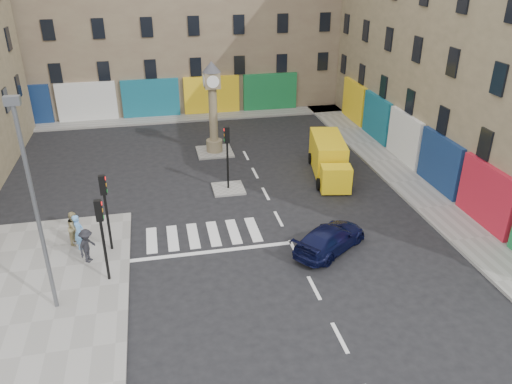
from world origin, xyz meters
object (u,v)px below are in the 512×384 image
object	(u,v)px
traffic_light_island	(227,148)
pedestrian_blue	(79,232)
traffic_light_left_far	(105,201)
clock_pillar	(213,102)
lamp_post	(34,199)
pedestrian_dark	(87,246)
traffic_light_left_near	(101,228)
pedestrian_tan	(75,227)
yellow_van	(329,158)
navy_sedan	(330,238)

from	to	relation	value
traffic_light_island	pedestrian_blue	bearing A→B (deg)	-146.93
traffic_light_left_far	pedestrian_blue	world-z (taller)	traffic_light_left_far
clock_pillar	traffic_light_left_far	bearing A→B (deg)	-118.94
traffic_light_left_far	clock_pillar	bearing A→B (deg)	61.06
traffic_light_island	lamp_post	bearing A→B (deg)	-131.71
pedestrian_blue	pedestrian_dark	bearing A→B (deg)	-155.11
traffic_light_left_near	pedestrian_dark	bearing A→B (deg)	121.03
traffic_light_island	clock_pillar	size ratio (longest dim) A/B	0.61
pedestrian_tan	clock_pillar	bearing A→B (deg)	-22.36
lamp_post	yellow_van	xyz separation A→B (m)	(14.63, 10.15, -3.73)
pedestrian_blue	pedestrian_dark	xyz separation A→B (m)	(0.47, -1.25, -0.05)
traffic_light_left_far	clock_pillar	xyz separation A→B (m)	(6.30, 11.40, 0.93)
traffic_light_left_near	yellow_van	xyz separation A→B (m)	(12.73, 8.75, -1.56)
traffic_light_island	navy_sedan	distance (m)	8.40
traffic_light_left_near	pedestrian_blue	bearing A→B (deg)	116.60
navy_sedan	pedestrian_dark	bearing A→B (deg)	48.01
pedestrian_dark	yellow_van	bearing A→B (deg)	-35.75
traffic_light_left_near	traffic_light_island	distance (m)	10.03
lamp_post	pedestrian_blue	distance (m)	5.67
yellow_van	lamp_post	bearing A→B (deg)	-134.54
yellow_van	pedestrian_blue	distance (m)	15.34
navy_sedan	pedestrian_tan	distance (m)	11.88
pedestrian_tan	traffic_light_left_near	bearing A→B (deg)	-138.87
clock_pillar	pedestrian_blue	distance (m)	13.67
traffic_light_left_near	traffic_light_left_far	xyz separation A→B (m)	(0.00, 2.40, 0.00)
pedestrian_dark	pedestrian_blue	bearing A→B (deg)	47.05
clock_pillar	traffic_light_island	bearing A→B (deg)	-90.00
navy_sedan	pedestrian_blue	bearing A→B (deg)	42.05
clock_pillar	navy_sedan	world-z (taller)	clock_pillar
traffic_light_left_near	yellow_van	distance (m)	15.53
traffic_light_left_near	pedestrian_blue	size ratio (longest dim) A/B	2.18
lamp_post	pedestrian_dark	xyz separation A→B (m)	(0.97, 2.94, -3.84)
pedestrian_dark	lamp_post	bearing A→B (deg)	-171.92
traffic_light_left_near	yellow_van	size ratio (longest dim) A/B	0.61
navy_sedan	pedestrian_tan	world-z (taller)	pedestrian_tan
traffic_light_island	lamp_post	xyz separation A→B (m)	(-8.20, -9.20, 2.20)
traffic_light_island	pedestrian_dark	xyz separation A→B (m)	(-7.23, -6.26, -1.64)
pedestrian_blue	yellow_van	bearing A→B (deg)	-62.86
lamp_post	navy_sedan	size ratio (longest dim) A/B	1.98
navy_sedan	yellow_van	world-z (taller)	yellow_van
lamp_post	pedestrian_tan	distance (m)	6.06
navy_sedan	yellow_van	bearing A→B (deg)	-55.24
yellow_van	pedestrian_tan	xyz separation A→B (m)	(-14.37, -5.46, -0.10)
traffic_light_left_far	lamp_post	distance (m)	4.77
traffic_light_island	pedestrian_dark	distance (m)	9.70
traffic_light_left_near	traffic_light_island	world-z (taller)	traffic_light_left_near
traffic_light_left_far	navy_sedan	xyz separation A→B (m)	(9.90, -1.93, -2.01)
yellow_van	traffic_light_left_near	bearing A→B (deg)	-134.79
pedestrian_blue	traffic_light_left_far	bearing A→B (deg)	-101.31
traffic_light_island	pedestrian_tan	distance (m)	9.27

